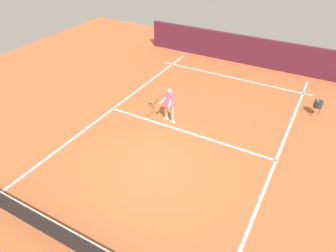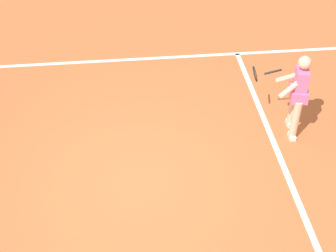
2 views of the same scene
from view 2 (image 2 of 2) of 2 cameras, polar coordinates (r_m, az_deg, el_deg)
The scene contains 4 objects.
ground_plane at distance 7.76m, azimuth -3.51°, elevation -6.45°, with size 27.56×27.56×0.00m, color #C66638.
service_line_marking at distance 8.14m, azimuth 13.64°, elevation -5.01°, with size 7.32×0.10×0.01m, color white.
sideline_right_marking at distance 10.64m, azimuth -4.63°, elevation 7.83°, with size 0.10×19.20×0.01m, color white.
tennis_player at distance 8.41m, azimuth 14.95°, elevation 3.87°, with size 0.90×0.90×1.55m.
Camera 2 is at (-5.40, 0.09, 5.57)m, focal length 51.63 mm.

